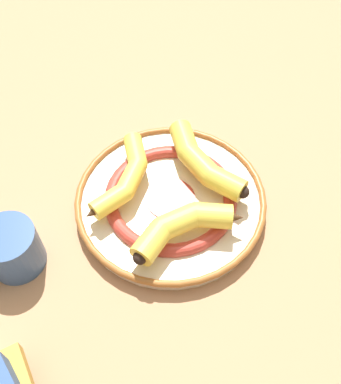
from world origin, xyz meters
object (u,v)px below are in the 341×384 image
(decorative_bowl, at_px, (170,200))
(banana_c, at_px, (183,225))
(banana_a, at_px, (125,178))
(coffee_mug, at_px, (11,250))
(banana_b, at_px, (201,161))

(decorative_bowl, height_order, banana_c, banana_c)
(banana_c, bearing_deg, banana_a, -71.09)
(banana_a, distance_m, coffee_mug, 0.21)
(decorative_bowl, relative_size, coffee_mug, 2.79)
(banana_a, distance_m, banana_c, 0.13)
(banana_a, xyz_separation_m, banana_c, (-0.11, -0.06, 0.00))
(decorative_bowl, distance_m, banana_a, 0.08)
(decorative_bowl, distance_m, coffee_mug, 0.26)
(decorative_bowl, height_order, banana_a, banana_a)
(decorative_bowl, height_order, banana_b, banana_b)
(banana_a, xyz_separation_m, banana_b, (-0.00, -0.13, 0.00))
(banana_c, bearing_deg, decorative_bowl, -101.43)
(banana_c, bearing_deg, coffee_mug, -19.04)
(decorative_bowl, relative_size, banana_b, 1.65)
(decorative_bowl, bearing_deg, banana_a, 59.03)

